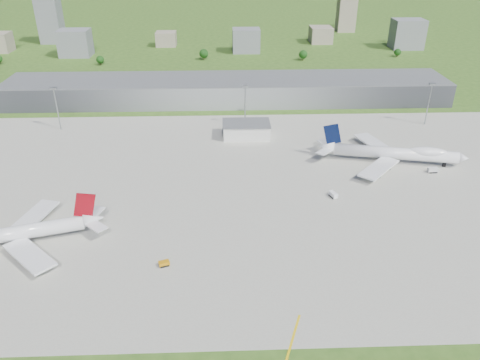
{
  "coord_description": "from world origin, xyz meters",
  "views": [
    {
      "loc": [
        -2.55,
        -148.7,
        105.45
      ],
      "look_at": [
        3.94,
        30.54,
        9.0
      ],
      "focal_mm": 35.0,
      "sensor_mm": 36.0,
      "label": 1
    }
  ],
  "objects_px": {
    "airliner_blue_quad": "(395,153)",
    "tug_yellow": "(164,264)",
    "airliner_red_twin": "(16,234)",
    "van_white_far": "(433,170)",
    "van_white_near": "(333,195)"
  },
  "relations": [
    {
      "from": "airliner_blue_quad",
      "to": "tug_yellow",
      "type": "bearing_deg",
      "value": -131.49
    },
    {
      "from": "airliner_red_twin",
      "to": "airliner_blue_quad",
      "type": "distance_m",
      "value": 177.08
    },
    {
      "from": "airliner_red_twin",
      "to": "tug_yellow",
      "type": "relative_size",
      "value": 15.5
    },
    {
      "from": "airliner_blue_quad",
      "to": "van_white_far",
      "type": "height_order",
      "value": "airliner_blue_quad"
    },
    {
      "from": "tug_yellow",
      "to": "airliner_red_twin",
      "type": "bearing_deg",
      "value": 145.9
    },
    {
      "from": "airliner_red_twin",
      "to": "airliner_blue_quad",
      "type": "relative_size",
      "value": 0.89
    },
    {
      "from": "airliner_red_twin",
      "to": "van_white_near",
      "type": "distance_m",
      "value": 130.47
    },
    {
      "from": "tug_yellow",
      "to": "van_white_far",
      "type": "distance_m",
      "value": 141.28
    },
    {
      "from": "airliner_red_twin",
      "to": "tug_yellow",
      "type": "xyz_separation_m",
      "value": [
        56.65,
        -14.76,
        -3.91
      ]
    },
    {
      "from": "airliner_red_twin",
      "to": "van_white_near",
      "type": "height_order",
      "value": "airliner_red_twin"
    },
    {
      "from": "van_white_near",
      "to": "airliner_blue_quad",
      "type": "bearing_deg",
      "value": -69.73
    },
    {
      "from": "airliner_blue_quad",
      "to": "van_white_near",
      "type": "xyz_separation_m",
      "value": [
        -38.25,
        -33.49,
        -4.14
      ]
    },
    {
      "from": "van_white_far",
      "to": "airliner_red_twin",
      "type": "bearing_deg",
      "value": -166.59
    },
    {
      "from": "van_white_near",
      "to": "van_white_far",
      "type": "bearing_deg",
      "value": -88.61
    },
    {
      "from": "airliner_red_twin",
      "to": "airliner_blue_quad",
      "type": "xyz_separation_m",
      "value": [
        164.96,
        64.39,
        0.49
      ]
    }
  ]
}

